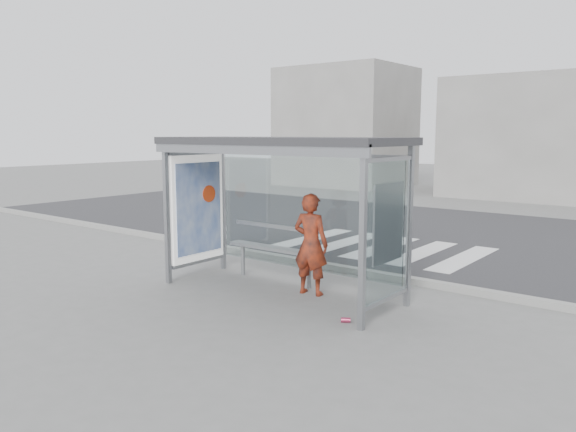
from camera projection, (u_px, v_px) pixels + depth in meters
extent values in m
plane|color=slate|center=(279.00, 293.00, 9.48)|extent=(80.00, 80.00, 0.00)
cube|color=#2C2C2F|center=(444.00, 235.00, 14.94)|extent=(30.00, 10.00, 0.01)
cube|color=gray|center=(342.00, 268.00, 10.99)|extent=(30.00, 0.18, 0.12)
cube|color=silver|center=(313.00, 238.00, 14.51)|extent=(0.55, 3.00, 0.00)
cube|color=silver|center=(346.00, 242.00, 13.90)|extent=(0.55, 3.00, 0.00)
cube|color=silver|center=(382.00, 247.00, 13.29)|extent=(0.55, 3.00, 0.00)
cube|color=silver|center=(421.00, 253.00, 12.69)|extent=(0.55, 3.00, 0.00)
cube|color=silver|center=(464.00, 259.00, 12.08)|extent=(0.55, 3.00, 0.00)
cube|color=gray|center=(167.00, 215.00, 9.96)|extent=(0.08, 0.08, 2.50)
cube|color=gray|center=(363.00, 241.00, 7.53)|extent=(0.08, 0.08, 2.50)
cube|color=gray|center=(222.00, 207.00, 11.05)|extent=(0.08, 0.08, 2.50)
cube|color=gray|center=(409.00, 227.00, 8.62)|extent=(0.08, 0.08, 2.50)
cube|color=#2D2D30|center=(279.00, 141.00, 9.10)|extent=(4.25, 1.65, 0.12)
cube|color=gray|center=(248.00, 149.00, 8.52)|extent=(4.25, 0.06, 0.18)
cube|color=white|center=(304.00, 213.00, 9.83)|extent=(3.80, 0.02, 2.00)
cube|color=white|center=(196.00, 208.00, 10.50)|extent=(0.15, 1.25, 2.00)
cube|color=#2F56AA|center=(199.00, 208.00, 10.45)|extent=(0.01, 1.10, 1.70)
cylinder|color=red|center=(209.00, 194.00, 10.60)|extent=(0.02, 0.32, 0.32)
cube|color=white|center=(387.00, 230.00, 8.07)|extent=(0.03, 1.25, 2.00)
cube|color=beige|center=(387.00, 223.00, 8.11)|extent=(0.03, 0.86, 1.16)
cube|color=gray|center=(346.00, 127.00, 29.17)|extent=(6.00, 5.00, 6.00)
cube|color=gray|center=(552.00, 138.00, 23.17)|extent=(8.00, 5.00, 5.00)
imported|color=#CE4713|center=(311.00, 244.00, 9.33)|extent=(0.67, 0.48, 1.71)
cube|color=gray|center=(274.00, 248.00, 10.18)|extent=(2.00, 0.24, 0.06)
cylinder|color=gray|center=(243.00, 260.00, 10.70)|extent=(0.08, 0.08, 0.58)
cylinder|color=gray|center=(309.00, 272.00, 9.75)|extent=(0.08, 0.08, 0.58)
cube|color=gray|center=(277.00, 227.00, 10.19)|extent=(2.00, 0.04, 0.07)
cylinder|color=#C43961|center=(346.00, 320.00, 8.02)|extent=(0.15, 0.14, 0.07)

